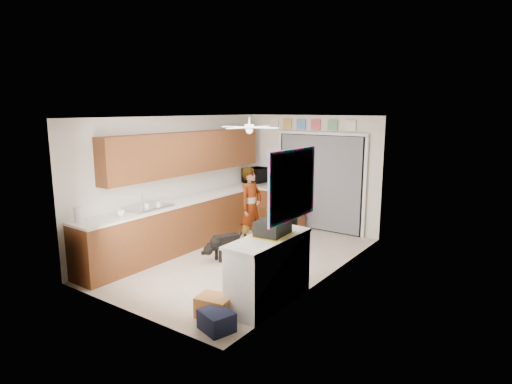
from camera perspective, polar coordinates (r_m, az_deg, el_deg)
The scene contains 41 objects.
floor at distance 7.75m, azimuth -1.73°, elevation -8.84°, with size 5.00×5.00×0.00m, color #BFAF99.
ceiling at distance 7.29m, azimuth -1.84°, elevation 9.97°, with size 5.00×5.00×0.00m, color white.
wall_back at distance 9.51m, azimuth 7.32°, elevation 2.58°, with size 3.20×3.20×0.00m, color silver.
wall_front at distance 5.67m, azimuth -17.17°, elevation -3.61°, with size 3.20×3.20×0.00m, color silver.
wall_left at distance 8.46m, azimuth -10.47°, elevation 1.44°, with size 5.00×5.00×0.00m, color silver.
wall_right at distance 6.60m, azimuth 9.39°, elevation -1.23°, with size 5.00×5.00×0.00m, color silver.
left_base_cabinets at distance 8.43m, azimuth -8.85°, elevation -4.12°, with size 0.60×4.80×0.90m, color brown.
left_countertop at distance 8.31m, azimuth -8.90°, elevation -1.00°, with size 0.62×4.80×0.04m, color white.
upper_cabinets at distance 8.42m, azimuth -8.86°, elevation 5.22°, with size 0.32×4.00×0.80m, color brown.
sink_basin at distance 7.63m, azimuth -14.12°, elevation -2.01°, with size 0.50×0.76×0.06m, color silver.
faucet at distance 7.76m, azimuth -15.07°, elevation -1.14°, with size 0.03×0.03×0.22m, color silver.
peninsula_base at distance 9.48m, azimuth 3.11°, elevation -2.30°, with size 1.00×0.60×0.90m, color brown.
peninsula_top at distance 9.38m, azimuth 3.14°, elevation 0.49°, with size 1.04×0.64×0.04m, color white.
back_opening_recess at distance 9.40m, azimuth 8.55°, elevation 1.21°, with size 2.00×0.06×2.10m, color black.
curtain_panel at distance 9.36m, azimuth 8.44°, elevation 1.18°, with size 1.90×0.03×2.05m, color gray.
door_trim_left at distance 9.87m, azimuth 3.18°, elevation 1.78°, with size 0.06×0.04×2.10m, color white.
door_trim_right at distance 8.97m, azimuth 14.29°, elevation 0.52°, with size 0.06×0.04×2.10m, color white.
door_trim_head at distance 9.25m, azimuth 8.66°, elevation 7.73°, with size 2.10×0.04×0.06m, color white.
header_frame_0 at distance 9.68m, azimuth 4.22°, elevation 9.03°, with size 0.22×0.02×0.22m, color gold.
header_frame_1 at distance 9.50m, azimuth 6.05°, elevation 8.97°, with size 0.22×0.02×0.22m, color #528ADB.
header_frame_2 at distance 9.34m, azimuth 7.94°, elevation 8.89°, with size 0.22×0.02×0.22m, color #D7505E.
header_frame_3 at distance 9.16m, azimuth 10.19°, elevation 8.78°, with size 0.22×0.02×0.22m, color #5EA671.
header_frame_4 at distance 9.00m, azimuth 12.52°, elevation 8.65°, with size 0.22×0.02×0.22m, color white.
route66_sign at distance 9.86m, azimuth 2.45°, elevation 9.09°, with size 0.22×0.02×0.26m, color silver.
right_counter_base at distance 5.95m, azimuth 1.77°, elevation -10.54°, with size 0.50×1.40×0.90m, color white.
right_counter_top at distance 5.79m, azimuth 1.72°, elevation -6.19°, with size 0.54×1.44×0.04m, color white.
abstract_painting at distance 5.66m, azimuth 4.90°, elevation 0.97°, with size 0.03×1.15×0.95m, color #FF5DDB.
ceiling_fan at distance 7.45m, azimuth -0.90°, elevation 8.62°, with size 1.14×1.14×0.24m, color white.
microwave at distance 9.97m, azimuth 0.15°, elevation 2.26°, with size 0.62×0.42×0.34m, color black.
cup at distance 7.20m, azimuth -17.62°, elevation -2.68°, with size 0.13×0.13×0.10m, color white.
jar_a at distance 7.56m, azimuth -12.88°, elevation -1.74°, with size 0.09×0.09×0.12m, color silver.
jar_b at distance 7.49m, azimuth -14.39°, elevation -1.90°, with size 0.08×0.08×0.12m, color silver.
paper_towel_roll at distance 7.00m, azimuth -22.66°, elevation -2.79°, with size 0.12×0.12×0.25m, color white.
suitcase at distance 5.87m, azimuth 2.23°, elevation -4.72°, with size 0.36×0.48×0.21m, color black.
suitcase_rim at distance 5.90m, azimuth 2.22°, elevation -5.75°, with size 0.44×0.58×0.02m, color yellow.
suitcase_lid at distance 6.05m, azimuth 3.75°, elevation -1.82°, with size 0.42×0.03×0.50m, color black.
cardboard_box at distance 5.72m, azimuth -5.58°, elevation -14.94°, with size 0.43×0.33×0.27m, color #BD7C3B.
navy_crate at distance 5.41m, azimuth -5.28°, elevation -16.72°, with size 0.40×0.33×0.24m, color black.
cabinet_door_panel at distance 8.79m, azimuth 2.02°, elevation -4.19°, with size 0.43×0.03×0.65m, color brown.
man at distance 8.25m, azimuth -0.69°, elevation -2.00°, with size 0.56×0.37×1.55m, color white.
dog at distance 7.64m, azimuth -3.96°, elevation -7.16°, with size 0.27×0.64×0.50m, color black.
Camera 1 is at (4.39, -5.82, 2.64)m, focal length 30.00 mm.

